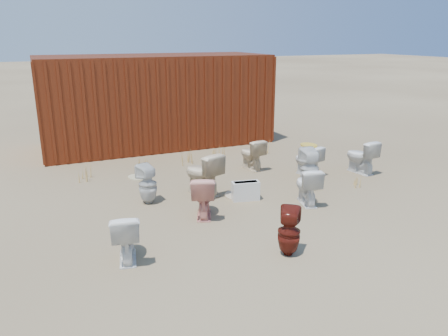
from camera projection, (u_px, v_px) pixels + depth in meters
name	position (u px, v px, depth m)	size (l,w,h in m)	color
ground	(238.00, 207.00, 7.69)	(100.00, 100.00, 0.00)	brown
shipping_container	(156.00, 100.00, 11.89)	(6.00, 2.40, 2.40)	#551C0E
toilet_front_a	(126.00, 236.00, 5.80)	(0.38, 0.67, 0.68)	white
toilet_front_pink	(203.00, 196.00, 7.22)	(0.40, 0.70, 0.71)	#EE9A89
toilet_front_c	(307.00, 186.00, 7.75)	(0.38, 0.66, 0.68)	white
toilet_front_maroon	(289.00, 232.00, 5.92)	(0.31, 0.31, 0.68)	#5B170F
toilet_front_e	(361.00, 156.00, 9.50)	(0.41, 0.72, 0.74)	white
toilet_back_a	(148.00, 184.00, 7.76)	(0.32, 0.33, 0.72)	silver
toilet_back_beige_left	(203.00, 174.00, 8.19)	(0.46, 0.81, 0.82)	beige
toilet_back_beige_right	(252.00, 154.00, 9.78)	(0.39, 0.68, 0.69)	beige
toilet_back_yellowlid	(308.00, 160.00, 9.35)	(0.36, 0.64, 0.65)	white
toilet_back_e	(310.00, 169.00, 8.47)	(0.37, 0.38, 0.82)	silver
yellow_lid	(309.00, 145.00, 9.26)	(0.33, 0.41, 0.03)	gold
loose_tank	(246.00, 191.00, 7.97)	(0.50, 0.20, 0.35)	silver
loose_lid_near	(235.00, 195.00, 8.21)	(0.38, 0.49, 0.02)	#C3AF8D
loose_lid_far	(138.00, 177.00, 9.25)	(0.36, 0.47, 0.02)	#C1B98C
weed_clump_a	(85.00, 173.00, 9.08)	(0.36, 0.36, 0.29)	#B48E48
weed_clump_b	(186.00, 157.00, 10.23)	(0.32, 0.32, 0.31)	#B48E48
weed_clump_c	(261.00, 147.00, 11.16)	(0.36, 0.36, 0.34)	#B48E48
weed_clump_d	(145.00, 161.00, 10.11)	(0.30, 0.30, 0.22)	#B48E48
weed_clump_e	(219.00, 151.00, 10.85)	(0.34, 0.34, 0.29)	#B48E48
weed_clump_f	(354.00, 181.00, 8.73)	(0.28, 0.28, 0.21)	#B48E48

